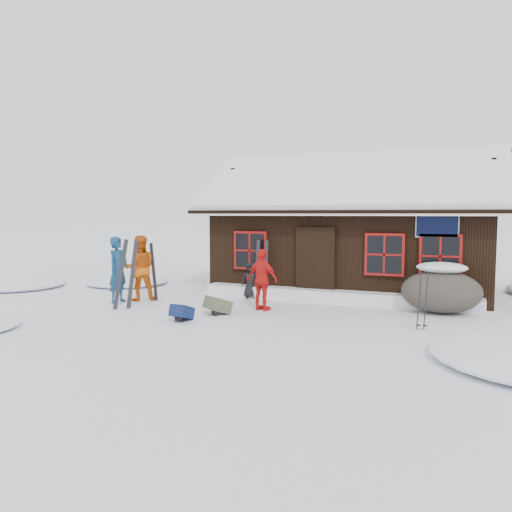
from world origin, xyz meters
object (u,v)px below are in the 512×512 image
(skier_teal, at_px, (118,270))
(ski_pair_left, at_px, (126,275))
(backpack_olive, at_px, (218,308))
(skier_orange_right, at_px, (262,280))
(skier_orange_left, at_px, (140,268))
(boulder, at_px, (441,290))
(ski_poles, at_px, (422,301))
(backpack_blue, at_px, (182,315))
(skier_crouched, at_px, (250,280))

(skier_teal, relative_size, ski_pair_left, 0.98)
(ski_pair_left, bearing_deg, skier_teal, 120.03)
(backpack_olive, bearing_deg, skier_orange_right, 81.11)
(skier_orange_left, xyz_separation_m, boulder, (7.91, 1.33, -0.35))
(skier_teal, bearing_deg, ski_pair_left, -130.46)
(skier_orange_right, xyz_separation_m, boulder, (4.17, 1.39, -0.21))
(ski_poles, height_order, backpack_blue, ski_poles)
(skier_teal, bearing_deg, backpack_olive, -96.56)
(skier_teal, height_order, skier_crouched, skier_teal)
(backpack_blue, bearing_deg, skier_crouched, 87.05)
(skier_orange_left, bearing_deg, skier_crouched, 170.32)
(skier_teal, height_order, ski_pair_left, skier_teal)
(skier_orange_left, height_order, boulder, skier_orange_left)
(skier_crouched, bearing_deg, ski_poles, -48.38)
(skier_crouched, height_order, backpack_blue, skier_crouched)
(ski_pair_left, xyz_separation_m, backpack_blue, (2.03, -0.68, -0.74))
(skier_orange_right, xyz_separation_m, backpack_olive, (-0.82, -0.86, -0.62))
(ski_pair_left, bearing_deg, boulder, -0.07)
(boulder, relative_size, backpack_blue, 3.80)
(skier_orange_right, relative_size, skier_crouched, 1.51)
(skier_crouched, bearing_deg, skier_orange_left, -174.82)
(skier_teal, distance_m, ski_pair_left, 1.07)
(skier_orange_right, distance_m, ski_pair_left, 3.47)
(boulder, distance_m, ski_pair_left, 7.87)
(skier_orange_right, height_order, backpack_blue, skier_orange_right)
(skier_crouched, distance_m, ski_poles, 5.37)
(backpack_blue, bearing_deg, backpack_olive, 67.46)
(ski_pair_left, bearing_deg, backpack_olive, -12.08)
(skier_teal, xyz_separation_m, ski_pair_left, (0.81, -0.70, -0.03))
(skier_crouched, xyz_separation_m, backpack_blue, (-0.23, -3.43, -0.38))
(skier_teal, bearing_deg, backpack_blue, -115.40)
(backpack_olive, bearing_deg, skier_crouched, 129.35)
(ski_pair_left, height_order, backpack_olive, ski_pair_left)
(skier_orange_left, bearing_deg, backpack_olive, 123.40)
(skier_orange_left, relative_size, skier_orange_right, 1.18)
(skier_orange_right, relative_size, ski_pair_left, 0.84)
(skier_teal, xyz_separation_m, skier_orange_right, (4.08, 0.46, -0.13))
(skier_teal, distance_m, skier_crouched, 3.71)
(backpack_olive, bearing_deg, ski_pair_left, -138.24)
(skier_crouched, height_order, ski_pair_left, ski_pair_left)
(skier_teal, relative_size, ski_poles, 1.43)
(boulder, xyz_separation_m, backpack_olive, (-4.99, -2.26, -0.41))
(skier_crouched, bearing_deg, skier_orange_right, -81.50)
(skier_teal, relative_size, backpack_olive, 3.19)
(backpack_blue, bearing_deg, ski_poles, 14.22)
(skier_orange_left, bearing_deg, backpack_blue, 103.77)
(ski_poles, bearing_deg, skier_orange_left, 174.90)
(skier_teal, distance_m, skier_orange_right, 4.11)
(skier_teal, height_order, backpack_olive, skier_teal)
(boulder, relative_size, backpack_olive, 3.36)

